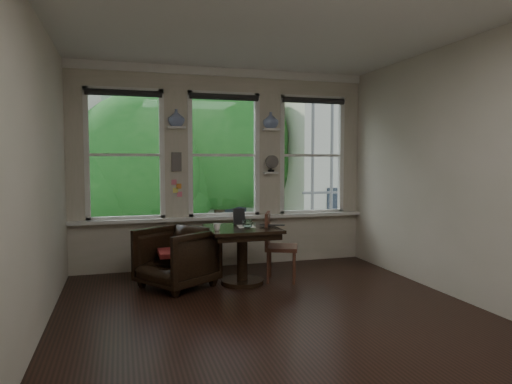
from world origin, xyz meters
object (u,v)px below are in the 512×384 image
object	(u,v)px
armchair_left	(177,258)
side_chair_right	(282,247)
table	(242,256)
laptop	(272,226)
mug	(217,227)

from	to	relation	value
armchair_left	side_chair_right	world-z (taller)	side_chair_right
table	laptop	size ratio (longest dim) A/B	2.70
table	laptop	distance (m)	0.55
armchair_left	side_chair_right	bearing A→B (deg)	52.55
table	mug	bearing A→B (deg)	-155.66
laptop	mug	world-z (taller)	mug
armchair_left	laptop	size ratio (longest dim) A/B	2.53
side_chair_right	table	bearing A→B (deg)	112.74
armchair_left	mug	distance (m)	0.67
armchair_left	laptop	distance (m)	1.28
armchair_left	side_chair_right	size ratio (longest dim) A/B	0.92
mug	armchair_left	bearing A→B (deg)	152.51
table	mug	xyz separation A→B (m)	(-0.37, -0.17, 0.42)
armchair_left	side_chair_right	xyz separation A→B (m)	(1.39, -0.08, 0.08)
side_chair_right	laptop	world-z (taller)	side_chair_right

